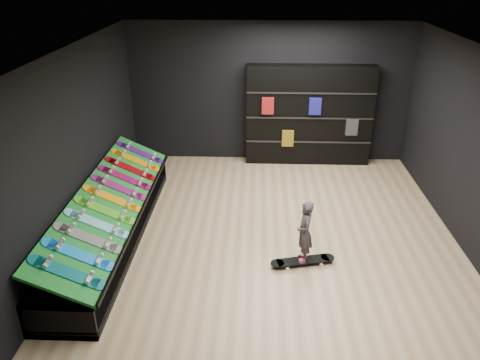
{
  "coord_description": "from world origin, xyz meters",
  "views": [
    {
      "loc": [
        -0.25,
        -6.38,
        4.15
      ],
      "look_at": [
        -0.5,
        0.2,
        1.0
      ],
      "focal_mm": 35.0,
      "sensor_mm": 36.0,
      "label": 1
    }
  ],
  "objects_px": {
    "floor_skateboard": "(303,262)",
    "back_shelving": "(309,115)",
    "display_rack": "(112,225)",
    "child": "(304,243)"
  },
  "relations": [
    {
      "from": "display_rack",
      "to": "floor_skateboard",
      "type": "xyz_separation_m",
      "value": [
        3.01,
        -0.61,
        -0.2
      ]
    },
    {
      "from": "floor_skateboard",
      "to": "back_shelving",
      "type": "bearing_deg",
      "value": 70.86
    },
    {
      "from": "back_shelving",
      "to": "floor_skateboard",
      "type": "bearing_deg",
      "value": -95.84
    },
    {
      "from": "back_shelving",
      "to": "floor_skateboard",
      "type": "xyz_separation_m",
      "value": [
        -0.4,
        -3.93,
        -1.02
      ]
    },
    {
      "from": "child",
      "to": "display_rack",
      "type": "bearing_deg",
      "value": -104.22
    },
    {
      "from": "display_rack",
      "to": "child",
      "type": "distance_m",
      "value": 3.08
    },
    {
      "from": "display_rack",
      "to": "back_shelving",
      "type": "distance_m",
      "value": 4.83
    },
    {
      "from": "back_shelving",
      "to": "child",
      "type": "xyz_separation_m",
      "value": [
        -0.4,
        -3.93,
        -0.69
      ]
    },
    {
      "from": "display_rack",
      "to": "child",
      "type": "height_order",
      "value": "child"
    },
    {
      "from": "display_rack",
      "to": "floor_skateboard",
      "type": "relative_size",
      "value": 4.59
    }
  ]
}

